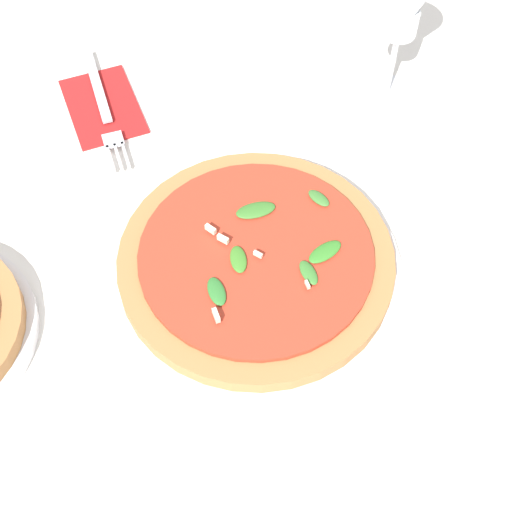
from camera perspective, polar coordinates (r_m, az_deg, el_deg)
name	(u,v)px	position (r m, az deg, el deg)	size (l,w,h in m)	color
ground_plane	(236,307)	(0.73, -1.60, -4.14)	(6.00, 6.00, 0.00)	silver
pizza_arugula_main	(256,263)	(0.74, 0.01, -0.57)	(0.31, 0.31, 0.05)	white
wine_glass	(403,9)	(0.87, 11.68, 18.76)	(0.08, 0.08, 0.18)	white
napkin	(103,105)	(0.93, -12.16, 11.70)	(0.14, 0.10, 0.01)	#B21E1E
fork	(103,107)	(0.92, -12.12, 11.60)	(0.22, 0.03, 0.00)	silver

